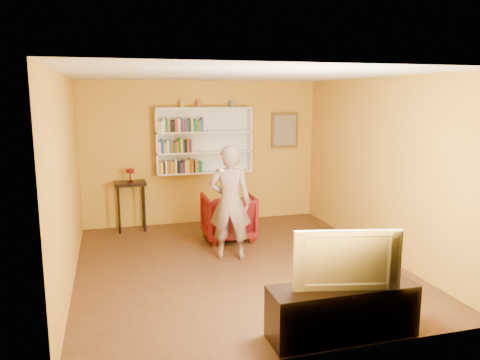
{
  "coord_description": "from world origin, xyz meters",
  "views": [
    {
      "loc": [
        -1.71,
        -6.23,
        2.42
      ],
      "look_at": [
        0.25,
        0.75,
        1.11
      ],
      "focal_mm": 35.0,
      "sensor_mm": 36.0,
      "label": 1
    }
  ],
  "objects_px": {
    "console_table": "(131,190)",
    "television": "(344,257)",
    "ruby_lustre": "(130,172)",
    "person": "(230,202)",
    "tv_cabinet": "(342,311)",
    "armchair": "(228,217)",
    "bookshelf": "(203,140)"
  },
  "relations": [
    {
      "from": "tv_cabinet",
      "to": "bookshelf",
      "type": "bearing_deg",
      "value": 95.95
    },
    {
      "from": "person",
      "to": "tv_cabinet",
      "type": "height_order",
      "value": "person"
    },
    {
      "from": "ruby_lustre",
      "to": "tv_cabinet",
      "type": "xyz_separation_m",
      "value": [
        1.87,
        -4.5,
        -0.81
      ]
    },
    {
      "from": "television",
      "to": "bookshelf",
      "type": "bearing_deg",
      "value": 108.36
    },
    {
      "from": "bookshelf",
      "to": "television",
      "type": "xyz_separation_m",
      "value": [
        0.49,
        -4.66,
        -0.75
      ]
    },
    {
      "from": "bookshelf",
      "to": "television",
      "type": "bearing_deg",
      "value": -84.05
    },
    {
      "from": "console_table",
      "to": "television",
      "type": "height_order",
      "value": "television"
    },
    {
      "from": "console_table",
      "to": "tv_cabinet",
      "type": "xyz_separation_m",
      "value": [
        1.87,
        -4.5,
        -0.47
      ]
    },
    {
      "from": "tv_cabinet",
      "to": "television",
      "type": "xyz_separation_m",
      "value": [
        0.0,
        0.0,
        0.58
      ]
    },
    {
      "from": "armchair",
      "to": "bookshelf",
      "type": "bearing_deg",
      "value": -78.89
    },
    {
      "from": "ruby_lustre",
      "to": "person",
      "type": "distance_m",
      "value": 2.37
    },
    {
      "from": "ruby_lustre",
      "to": "person",
      "type": "relative_size",
      "value": 0.14
    },
    {
      "from": "tv_cabinet",
      "to": "ruby_lustre",
      "type": "bearing_deg",
      "value": 112.51
    },
    {
      "from": "bookshelf",
      "to": "ruby_lustre",
      "type": "distance_m",
      "value": 1.48
    },
    {
      "from": "bookshelf",
      "to": "person",
      "type": "relative_size",
      "value": 1.04
    },
    {
      "from": "bookshelf",
      "to": "armchair",
      "type": "relative_size",
      "value": 2.09
    },
    {
      "from": "tv_cabinet",
      "to": "television",
      "type": "distance_m",
      "value": 0.58
    },
    {
      "from": "television",
      "to": "person",
      "type": "bearing_deg",
      "value": 113.68
    },
    {
      "from": "bookshelf",
      "to": "console_table",
      "type": "bearing_deg",
      "value": -173.4
    },
    {
      "from": "bookshelf",
      "to": "person",
      "type": "distance_m",
      "value": 2.21
    },
    {
      "from": "console_table",
      "to": "armchair",
      "type": "distance_m",
      "value": 1.88
    },
    {
      "from": "bookshelf",
      "to": "console_table",
      "type": "height_order",
      "value": "bookshelf"
    },
    {
      "from": "tv_cabinet",
      "to": "television",
      "type": "bearing_deg",
      "value": 0.0
    },
    {
      "from": "ruby_lustre",
      "to": "tv_cabinet",
      "type": "distance_m",
      "value": 4.94
    },
    {
      "from": "television",
      "to": "armchair",
      "type": "bearing_deg",
      "value": 107.22
    },
    {
      "from": "tv_cabinet",
      "to": "console_table",
      "type": "bearing_deg",
      "value": 112.51
    },
    {
      "from": "bookshelf",
      "to": "tv_cabinet",
      "type": "xyz_separation_m",
      "value": [
        0.49,
        -4.66,
        -1.32
      ]
    },
    {
      "from": "armchair",
      "to": "tv_cabinet",
      "type": "xyz_separation_m",
      "value": [
        0.3,
        -3.52,
        -0.12
      ]
    },
    {
      "from": "ruby_lustre",
      "to": "armchair",
      "type": "relative_size",
      "value": 0.29
    },
    {
      "from": "bookshelf",
      "to": "ruby_lustre",
      "type": "height_order",
      "value": "bookshelf"
    },
    {
      "from": "bookshelf",
      "to": "person",
      "type": "bearing_deg",
      "value": -90.72
    },
    {
      "from": "ruby_lustre",
      "to": "person",
      "type": "xyz_separation_m",
      "value": [
        1.35,
        -1.93,
        -0.22
      ]
    }
  ]
}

